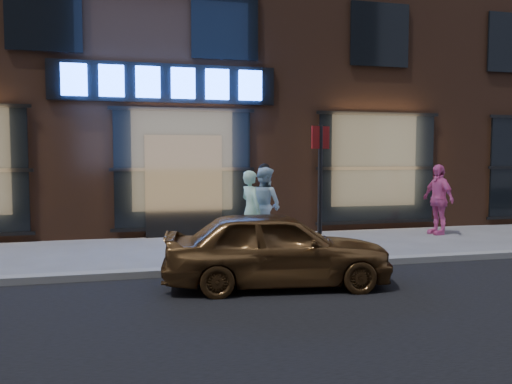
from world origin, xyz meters
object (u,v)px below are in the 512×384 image
passerby (438,199)px  man_bowtie (251,209)px  gold_sedan (277,248)px  man_cap (264,205)px  sign_post (320,181)px

passerby → man_bowtie: bearing=-87.5°
gold_sedan → man_cap: bearing=-4.8°
man_cap → gold_sedan: man_cap is taller
man_cap → passerby: bearing=-117.3°
gold_sedan → sign_post: bearing=-36.4°
man_bowtie → sign_post: 2.17m
passerby → sign_post: (-4.06, -2.65, 0.62)m
gold_sedan → sign_post: sign_post is taller
passerby → gold_sedan: size_ratio=0.52×
passerby → man_cap: bearing=-92.1°
sign_post → man_bowtie: bearing=91.0°
gold_sedan → man_bowtie: bearing=0.8°
man_bowtie → passerby: size_ratio=0.94×
passerby → gold_sedan: 6.46m
man_bowtie → sign_post: (0.79, -1.91, 0.67)m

